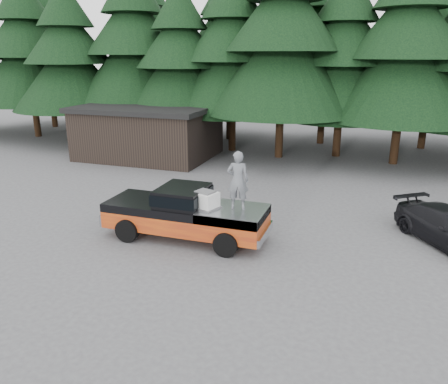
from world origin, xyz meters
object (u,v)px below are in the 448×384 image
(air_compressor, at_px, (205,200))
(man_on_bed, at_px, (238,180))
(pickup_truck, at_px, (186,221))
(utility_building, at_px, (149,131))

(air_compressor, height_order, man_on_bed, man_on_bed)
(pickup_truck, height_order, man_on_bed, man_on_bed)
(man_on_bed, relative_size, utility_building, 0.24)
(pickup_truck, height_order, utility_building, utility_building)
(utility_building, bearing_deg, air_compressor, -54.24)
(air_compressor, xyz_separation_m, man_on_bed, (1.05, 0.34, 0.73))
(air_compressor, bearing_deg, pickup_truck, -176.71)
(pickup_truck, bearing_deg, man_on_bed, 3.08)
(pickup_truck, relative_size, air_compressor, 7.51)
(air_compressor, xyz_separation_m, utility_building, (-8.39, 11.65, 0.06))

